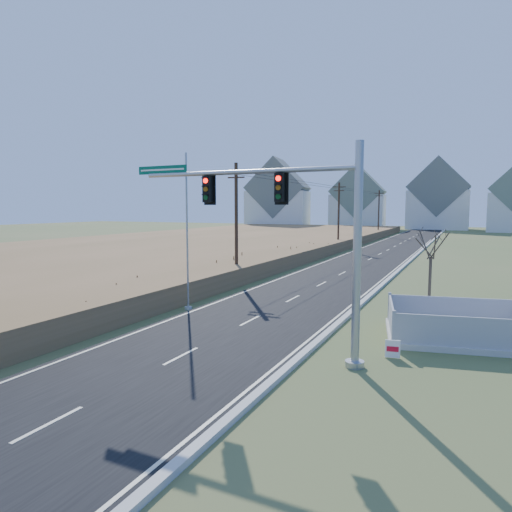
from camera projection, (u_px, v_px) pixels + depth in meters
The scene contains 15 objects.
ground at pixel (209, 343), 19.00m from camera, with size 260.00×260.00×0.00m, color #445A2C.
road at pixel (393, 248), 64.03m from camera, with size 8.00×180.00×0.06m, color black.
curb at pixel (424, 248), 62.27m from camera, with size 0.30×180.00×0.18m, color #B2AFA8.
reed_marsh at pixel (209, 243), 65.08m from camera, with size 38.00×110.00×1.30m, color #986D44.
utility_pole_near at pixel (236, 220), 34.76m from camera, with size 1.80×0.26×9.00m.
utility_pole_mid at pixel (339, 215), 61.78m from camera, with size 1.80×0.26×9.00m.
utility_pole_far at pixel (379, 212), 88.79m from camera, with size 1.80×0.26×9.00m.
condo_nw at pixel (278, 200), 124.27m from camera, with size 17.69×13.38×19.05m.
condo_nnw at pixel (358, 203), 123.12m from camera, with size 14.93×11.17×17.03m.
condo_n at pixel (438, 200), 118.22m from camera, with size 15.27×10.20×18.54m.
traffic_signal_mast at pixel (305, 231), 16.53m from camera, with size 9.92×0.69×7.89m.
fence_enclosure at pixel (465, 333), 19.50m from camera, with size 7.07×5.48×1.45m.
open_sign at pixel (393, 349), 17.09m from camera, with size 0.55×0.15×0.68m.
flagpole at pixel (187, 248), 24.94m from camera, with size 0.39×0.39×8.57m.
bare_tree at pixel (431, 242), 22.53m from camera, with size 1.83×1.83×4.86m.
Camera 1 is at (9.64, -15.93, 5.64)m, focal length 32.00 mm.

